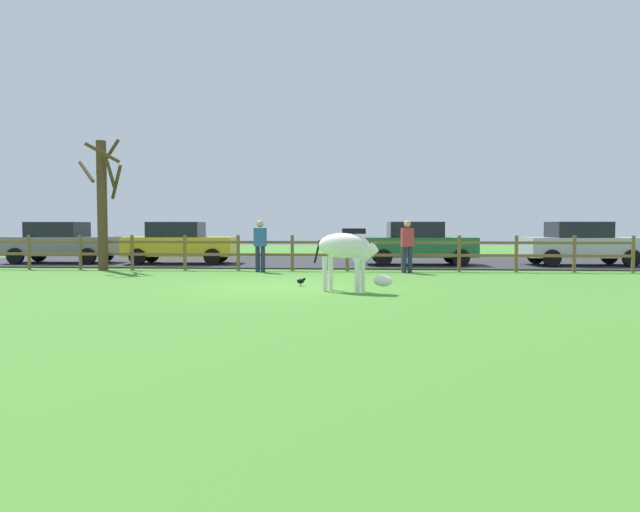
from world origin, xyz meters
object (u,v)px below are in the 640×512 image
bare_tree (103,200)px  visitor_right_of_tree (260,244)px  parked_car_silver (581,243)px  visitor_left_of_tree (407,244)px  parked_car_green (418,243)px  parked_car_yellow (179,242)px  zebra (347,250)px  parked_car_grey (61,242)px  crow_on_grass (301,281)px

bare_tree → visitor_right_of_tree: bearing=-4.2°
parked_car_silver → visitor_left_of_tree: (-6.42, -3.23, 0.06)m
parked_car_green → parked_car_yellow: size_ratio=0.99×
zebra → parked_car_grey: size_ratio=0.44×
zebra → visitor_right_of_tree: size_ratio=1.11×
parked_car_silver → visitor_left_of_tree: bearing=-153.3°
parked_car_yellow → visitor_left_of_tree: size_ratio=2.50×
visitor_left_of_tree → parked_car_green: bearing=78.9°
zebra → parked_car_silver: size_ratio=0.45×
bare_tree → parked_car_silver: size_ratio=1.08×
crow_on_grass → visitor_right_of_tree: size_ratio=0.13×
crow_on_grass → parked_car_green: 8.17m
zebra → parked_car_grey: bearing=142.5°
crow_on_grass → visitor_right_of_tree: bearing=112.6°
visitor_right_of_tree → parked_car_silver: bearing=16.3°
visitor_right_of_tree → parked_car_grey: bearing=158.8°
visitor_left_of_tree → bare_tree: bearing=177.8°
parked_car_green → parked_car_grey: 13.49m
zebra → parked_car_grey: (-11.15, 8.56, -0.08)m
parked_car_yellow → parked_car_silver: (14.65, 0.11, 0.00)m
parked_car_green → visitor_right_of_tree: size_ratio=2.49×
zebra → visitor_right_of_tree: (-2.90, 5.36, -0.02)m
visitor_right_of_tree → parked_car_green: bearing=31.0°
zebra → crow_on_grass: 1.82m
bare_tree → visitor_right_of_tree: bare_tree is taller
zebra → crow_on_grass: bearing=134.8°
zebra → parked_car_silver: 11.84m
parked_car_silver → parked_car_grey: bearing=-179.9°
crow_on_grass → parked_car_yellow: 9.11m
parked_car_yellow → parked_car_grey: bearing=179.1°
parked_car_silver → visitor_right_of_tree: bearing=-163.7°
crow_on_grass → visitor_left_of_tree: size_ratio=0.13×
bare_tree → parked_car_green: bare_tree is taller
bare_tree → crow_on_grass: 8.69m
crow_on_grass → parked_car_green: parked_car_green is taller
zebra → crow_on_grass: zebra is taller
visitor_right_of_tree → parked_car_yellow: bearing=139.1°
visitor_right_of_tree → zebra: bearing=-61.6°
visitor_left_of_tree → parked_car_yellow: bearing=159.2°
visitor_left_of_tree → visitor_right_of_tree: size_ratio=1.00×
parked_car_yellow → parked_car_silver: size_ratio=1.01×
parked_car_grey → visitor_right_of_tree: size_ratio=2.48×
zebra → parked_car_yellow: 10.70m
crow_on_grass → visitor_right_of_tree: visitor_right_of_tree is taller
zebra → parked_car_green: (2.34, 8.51, -0.08)m
parked_car_grey → zebra: bearing=-37.5°
visitor_left_of_tree → zebra: bearing=-107.8°
visitor_left_of_tree → visitor_right_of_tree: (-4.62, -0.00, 0.00)m
visitor_left_of_tree → crow_on_grass: bearing=-124.4°
zebra → parked_car_yellow: size_ratio=0.44×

